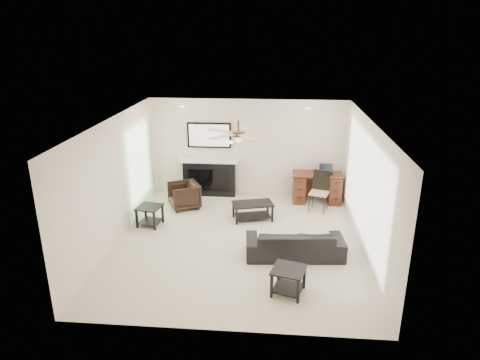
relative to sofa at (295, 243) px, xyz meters
The scene contains 10 objects.
room_shell 1.78m from the sofa, 150.07° to the left, with size 5.50×5.54×2.52m.
sofa is the anchor object (origin of this frame).
armchair 3.37m from the sofa, 140.41° to the left, with size 0.67×0.69×0.63m, color black.
coffee_table 1.84m from the sofa, 119.36° to the left, with size 0.90×0.50×0.40m, color black.
end_table_near 1.26m from the sofa, 96.84° to the right, with size 0.52×0.52×0.45m, color black.
end_table_left 3.34m from the sofa, 160.75° to the left, with size 0.50×0.50×0.45m, color black.
fireplace_unit 3.77m from the sofa, 124.71° to the left, with size 1.52×0.34×1.91m, color black.
desk 2.86m from the sofa, 77.09° to the left, with size 1.22×0.56×0.76m, color #38190E.
desk_chair 2.34m from the sofa, 74.06° to the left, with size 0.42×0.44×0.97m, color black.
laptop 2.96m from the sofa, 73.14° to the left, with size 0.33×0.24×0.23m, color black.
Camera 1 is at (0.71, -7.82, 4.11)m, focal length 32.00 mm.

